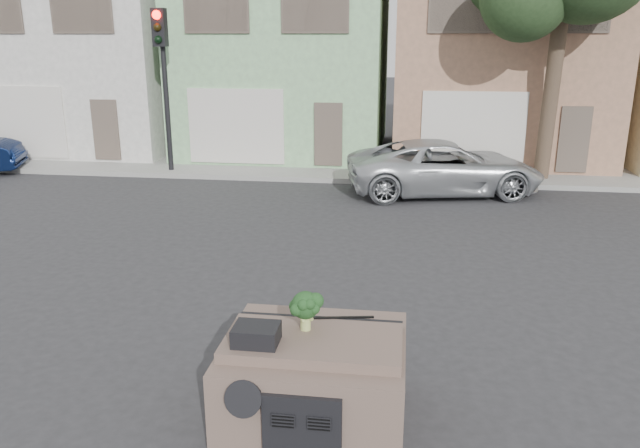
# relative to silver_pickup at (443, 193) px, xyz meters

# --- Properties ---
(ground_plane) EXTENTS (120.00, 120.00, 0.00)m
(ground_plane) POSITION_rel_silver_pickup_xyz_m (-2.02, -8.20, 0.00)
(ground_plane) COLOR #303033
(ground_plane) RESTS_ON ground
(sidewalk) EXTENTS (40.00, 3.00, 0.15)m
(sidewalk) POSITION_rel_silver_pickup_xyz_m (-2.02, 2.30, 0.07)
(sidewalk) COLOR gray
(sidewalk) RESTS_ON ground
(townhouse_white) EXTENTS (7.20, 8.20, 7.55)m
(townhouse_white) POSITION_rel_silver_pickup_xyz_m (-13.02, 6.30, 3.77)
(townhouse_white) COLOR silver
(townhouse_white) RESTS_ON ground
(townhouse_mint) EXTENTS (7.20, 8.20, 7.55)m
(townhouse_mint) POSITION_rel_silver_pickup_xyz_m (-5.52, 6.30, 3.77)
(townhouse_mint) COLOR #8EC38B
(townhouse_mint) RESTS_ON ground
(townhouse_tan) EXTENTS (7.20, 8.20, 7.55)m
(townhouse_tan) POSITION_rel_silver_pickup_xyz_m (1.98, 6.30, 3.77)
(townhouse_tan) COLOR #A4765C
(townhouse_tan) RESTS_ON ground
(silver_pickup) EXTENTS (5.78, 3.55, 1.50)m
(silver_pickup) POSITION_rel_silver_pickup_xyz_m (0.00, 0.00, 0.00)
(silver_pickup) COLOR silver
(silver_pickup) RESTS_ON ground
(traffic_signal) EXTENTS (0.40, 0.40, 5.10)m
(traffic_signal) POSITION_rel_silver_pickup_xyz_m (-8.52, 1.30, 2.55)
(traffic_signal) COLOR black
(traffic_signal) RESTS_ON ground
(tree_near) EXTENTS (4.40, 4.00, 8.50)m
(tree_near) POSITION_rel_silver_pickup_xyz_m (2.98, 1.60, 4.25)
(tree_near) COLOR #243B1E
(tree_near) RESTS_ON ground
(car_dashboard) EXTENTS (2.00, 1.80, 1.12)m
(car_dashboard) POSITION_rel_silver_pickup_xyz_m (-2.02, -11.20, 0.56)
(car_dashboard) COLOR brown
(car_dashboard) RESTS_ON ground
(instrument_hump) EXTENTS (0.48, 0.38, 0.20)m
(instrument_hump) POSITION_rel_silver_pickup_xyz_m (-2.60, -11.55, 1.22)
(instrument_hump) COLOR black
(instrument_hump) RESTS_ON car_dashboard
(wiper_arm) EXTENTS (0.69, 0.15, 0.02)m
(wiper_arm) POSITION_rel_silver_pickup_xyz_m (-1.74, -10.82, 1.13)
(wiper_arm) COLOR black
(wiper_arm) RESTS_ON car_dashboard
(broccoli) EXTENTS (0.52, 0.52, 0.46)m
(broccoli) POSITION_rel_silver_pickup_xyz_m (-2.13, -11.16, 1.35)
(broccoli) COLOR #183817
(broccoli) RESTS_ON car_dashboard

